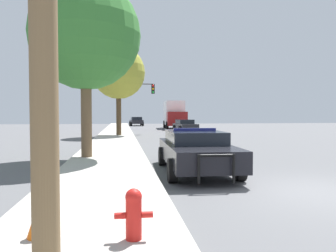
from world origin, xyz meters
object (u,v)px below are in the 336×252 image
object	(u,v)px
tree_sidewalk_mid	(119,73)
traffic_cone	(41,216)
car_background_distant	(136,121)
box_truck	(174,114)
traffic_light	(134,97)
tree_sidewalk_near	(86,35)
police_car	(196,150)
car_background_oncoming	(185,125)
fire_hydrant	(134,212)

from	to	relation	value
tree_sidewalk_mid	traffic_cone	size ratio (longest dim) A/B	12.30
car_background_distant	box_truck	size ratio (longest dim) A/B	0.53
traffic_light	tree_sidewalk_mid	distance (m)	4.15
car_background_distant	tree_sidewalk_near	xyz separation A→B (m)	(-3.66, -38.35, 4.27)
tree_sidewalk_near	traffic_cone	bearing A→B (deg)	-88.17
police_car	box_truck	xyz separation A→B (m)	(4.23, 30.76, 1.12)
car_background_oncoming	tree_sidewalk_mid	xyz separation A→B (m)	(-6.74, -6.05, 4.55)
tree_sidewalk_near	traffic_cone	distance (m)	9.87
car_background_distant	box_truck	world-z (taller)	box_truck
fire_hydrant	tree_sidewalk_mid	size ratio (longest dim) A/B	0.10
car_background_oncoming	tree_sidewalk_near	bearing A→B (deg)	63.71
police_car	car_background_distant	bearing A→B (deg)	-88.12
fire_hydrant	box_truck	distance (m)	37.09
traffic_light	car_background_distant	size ratio (longest dim) A/B	1.10
car_background_oncoming	traffic_light	bearing A→B (deg)	21.22
fire_hydrant	tree_sidewalk_near	distance (m)	10.21
traffic_cone	car_background_oncoming	bearing A→B (deg)	75.04
fire_hydrant	traffic_cone	size ratio (longest dim) A/B	1.19
tree_sidewalk_mid	tree_sidewalk_near	size ratio (longest dim) A/B	1.03
traffic_light	car_background_oncoming	distance (m)	6.54
fire_hydrant	traffic_light	size ratio (longest dim) A/B	0.15
fire_hydrant	car_background_distant	bearing A→B (deg)	87.48
police_car	car_background_oncoming	distance (m)	23.43
police_car	tree_sidewalk_mid	world-z (taller)	tree_sidewalk_mid
fire_hydrant	car_background_oncoming	size ratio (longest dim) A/B	0.17
police_car	box_truck	distance (m)	31.07
fire_hydrant	box_truck	world-z (taller)	box_truck
car_background_oncoming	traffic_cone	xyz separation A→B (m)	(-7.62, -28.52, -0.27)
fire_hydrant	car_background_oncoming	world-z (taller)	car_background_oncoming
police_car	box_truck	size ratio (longest dim) A/B	0.64
car_background_oncoming	tree_sidewalk_near	world-z (taller)	tree_sidewalk_near
police_car	car_background_oncoming	world-z (taller)	police_car
box_truck	tree_sidewalk_mid	distance (m)	15.73
fire_hydrant	car_background_oncoming	distance (m)	29.50
traffic_light	car_background_oncoming	xyz separation A→B (m)	(5.35, 2.58, -2.75)
car_background_distant	car_background_oncoming	world-z (taller)	car_background_distant
police_car	car_background_oncoming	bearing A→B (deg)	-98.44
police_car	tree_sidewalk_near	world-z (taller)	tree_sidewalk_near
fire_hydrant	tree_sidewalk_near	bearing A→B (deg)	99.90
car_background_oncoming	fire_hydrant	bearing A→B (deg)	73.09
car_background_distant	car_background_oncoming	size ratio (longest dim) A/B	1.03
traffic_light	tree_sidewalk_near	world-z (taller)	tree_sidewalk_near
fire_hydrant	traffic_cone	world-z (taller)	fire_hydrant
traffic_light	car_background_distant	distance (m)	21.35
tree_sidewalk_near	car_background_distant	bearing A→B (deg)	84.55
car_background_distant	box_truck	xyz separation A→B (m)	(4.33, -10.87, 1.09)
police_car	car_background_oncoming	xyz separation A→B (m)	(4.14, 23.06, -0.02)
car_background_distant	traffic_cone	xyz separation A→B (m)	(-3.38, -47.09, -0.32)
police_car	traffic_light	bearing A→B (deg)	-84.89
tree_sidewalk_near	traffic_cone	size ratio (longest dim) A/B	11.94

